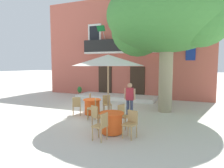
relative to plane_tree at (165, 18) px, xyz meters
name	(u,v)px	position (x,y,z in m)	size (l,w,h in m)	color
ground_plane	(92,111)	(-3.53, -1.38, -4.78)	(120.00, 120.00, 0.00)	beige
building_facade	(129,49)	(-3.70, 5.61, -1.03)	(13.00, 5.09, 7.50)	#BC5B4C
entrance_step_platform	(116,97)	(-3.70, 2.64, -4.65)	(5.70, 1.96, 0.25)	silver
plane_tree	(165,18)	(0.00, 0.00, 0.00)	(6.36, 5.58, 6.78)	gray
cafe_table_near_tree	(92,107)	(-3.11, -2.08, -4.38)	(0.86, 0.86, 0.76)	#EA561E
cafe_chair_near_tree_0	(92,101)	(-3.47, -1.41, -4.25)	(0.52, 0.52, 0.91)	tan
cafe_chair_near_tree_1	(77,105)	(-3.71, -2.54, -4.25)	(0.55, 0.55, 0.91)	tan
cafe_chair_near_tree_2	(93,107)	(-2.71, -2.72, -4.25)	(0.54, 0.54, 0.91)	tan
cafe_chair_near_tree_3	(107,103)	(-2.54, -1.58, -4.25)	(0.56, 0.56, 0.91)	tan
cafe_table_middle	(112,123)	(-1.19, -4.19, -4.38)	(0.86, 0.86, 0.76)	#EA561E
cafe_chair_middle_0	(97,115)	(-1.90, -3.95, -4.25)	(0.53, 0.53, 0.91)	tan
cafe_chair_middle_1	(102,125)	(-1.22, -4.94, -4.25)	(0.46, 0.46, 0.91)	tan
cafe_chair_middle_2	(131,122)	(-0.44, -4.31, -4.25)	(0.49, 0.49, 0.91)	tan
cafe_chair_middle_3	(123,115)	(-1.01, -3.45, -4.25)	(0.51, 0.51, 0.91)	tan
cafe_umbrella	(108,61)	(-1.76, -3.20, -2.16)	(2.90, 2.90, 2.85)	#997A56
ground_planter_left	(80,91)	(-6.91, 2.88, -4.38)	(0.35, 0.35, 0.72)	#995638
pedestrian_near_entrance	(130,98)	(-1.26, -1.85, -3.87)	(0.53, 0.29, 1.61)	#384260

